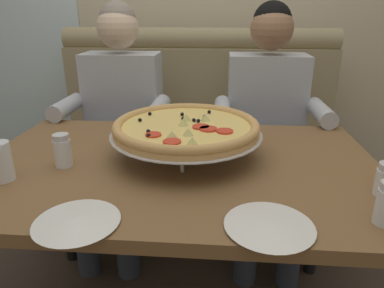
{
  "coord_description": "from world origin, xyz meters",
  "views": [
    {
      "loc": [
        0.14,
        -1.07,
        1.23
      ],
      "look_at": [
        0.04,
        0.09,
        0.78
      ],
      "focal_mm": 32.24,
      "sensor_mm": 36.0,
      "label": 1
    }
  ],
  "objects_px": {
    "dining_table": "(177,184)",
    "diner_left": "(119,116)",
    "shaker_oregano": "(63,153)",
    "drinking_glass": "(1,164)",
    "pizza": "(186,128)",
    "booth_bench": "(195,153)",
    "diner_right": "(267,119)",
    "plate_near_left": "(77,220)",
    "plate_near_right": "(269,224)"
  },
  "relations": [
    {
      "from": "dining_table",
      "to": "diner_left",
      "type": "relative_size",
      "value": 1.07
    },
    {
      "from": "dining_table",
      "to": "diner_left",
      "type": "height_order",
      "value": "diner_left"
    },
    {
      "from": "shaker_oregano",
      "to": "drinking_glass",
      "type": "bearing_deg",
      "value": -141.12
    },
    {
      "from": "pizza",
      "to": "drinking_glass",
      "type": "bearing_deg",
      "value": -156.15
    },
    {
      "from": "pizza",
      "to": "drinking_glass",
      "type": "xyz_separation_m",
      "value": [
        -0.54,
        -0.24,
        -0.05
      ]
    },
    {
      "from": "pizza",
      "to": "shaker_oregano",
      "type": "height_order",
      "value": "pizza"
    },
    {
      "from": "shaker_oregano",
      "to": "booth_bench",
      "type": "bearing_deg",
      "value": 69.09
    },
    {
      "from": "diner_right",
      "to": "pizza",
      "type": "relative_size",
      "value": 2.41
    },
    {
      "from": "dining_table",
      "to": "diner_right",
      "type": "relative_size",
      "value": 1.07
    },
    {
      "from": "diner_left",
      "to": "plate_near_left",
      "type": "height_order",
      "value": "diner_left"
    },
    {
      "from": "shaker_oregano",
      "to": "pizza",
      "type": "bearing_deg",
      "value": 17.4
    },
    {
      "from": "booth_bench",
      "to": "shaker_oregano",
      "type": "distance_m",
      "value": 1.11
    },
    {
      "from": "booth_bench",
      "to": "diner_left",
      "type": "relative_size",
      "value": 1.34
    },
    {
      "from": "dining_table",
      "to": "diner_right",
      "type": "distance_m",
      "value": 0.75
    },
    {
      "from": "diner_right",
      "to": "plate_near_left",
      "type": "distance_m",
      "value": 1.18
    },
    {
      "from": "diner_left",
      "to": "drinking_glass",
      "type": "xyz_separation_m",
      "value": [
        -0.13,
        -0.82,
        0.09
      ]
    },
    {
      "from": "pizza",
      "to": "drinking_glass",
      "type": "relative_size",
      "value": 4.35
    },
    {
      "from": "shaker_oregano",
      "to": "drinking_glass",
      "type": "xyz_separation_m",
      "value": [
        -0.14,
        -0.11,
        0.01
      ]
    },
    {
      "from": "pizza",
      "to": "drinking_glass",
      "type": "distance_m",
      "value": 0.59
    },
    {
      "from": "diner_left",
      "to": "plate_near_right",
      "type": "bearing_deg",
      "value": -57.05
    },
    {
      "from": "dining_table",
      "to": "pizza",
      "type": "bearing_deg",
      "value": 67.46
    },
    {
      "from": "diner_left",
      "to": "diner_right",
      "type": "bearing_deg",
      "value": 0.0
    },
    {
      "from": "booth_bench",
      "to": "plate_near_left",
      "type": "height_order",
      "value": "booth_bench"
    },
    {
      "from": "shaker_oregano",
      "to": "diner_right",
      "type": "bearing_deg",
      "value": 42.94
    },
    {
      "from": "plate_near_left",
      "to": "drinking_glass",
      "type": "distance_m",
      "value": 0.38
    },
    {
      "from": "shaker_oregano",
      "to": "plate_near_left",
      "type": "bearing_deg",
      "value": -61.89
    },
    {
      "from": "diner_left",
      "to": "plate_near_right",
      "type": "relative_size",
      "value": 5.88
    },
    {
      "from": "booth_bench",
      "to": "drinking_glass",
      "type": "bearing_deg",
      "value": -115.25
    },
    {
      "from": "dining_table",
      "to": "plate_near_right",
      "type": "bearing_deg",
      "value": -53.74
    },
    {
      "from": "shaker_oregano",
      "to": "plate_near_right",
      "type": "height_order",
      "value": "shaker_oregano"
    },
    {
      "from": "booth_bench",
      "to": "plate_near_right",
      "type": "height_order",
      "value": "booth_bench"
    },
    {
      "from": "booth_bench",
      "to": "shaker_oregano",
      "type": "relative_size",
      "value": 15.31
    },
    {
      "from": "booth_bench",
      "to": "dining_table",
      "type": "xyz_separation_m",
      "value": [
        0.0,
        -0.91,
        0.26
      ]
    },
    {
      "from": "diner_right",
      "to": "plate_near_left",
      "type": "relative_size",
      "value": 6.06
    },
    {
      "from": "dining_table",
      "to": "shaker_oregano",
      "type": "distance_m",
      "value": 0.4
    },
    {
      "from": "dining_table",
      "to": "plate_near_right",
      "type": "relative_size",
      "value": 6.32
    },
    {
      "from": "plate_near_right",
      "to": "pizza",
      "type": "bearing_deg",
      "value": 119.37
    },
    {
      "from": "booth_bench",
      "to": "plate_near_right",
      "type": "xyz_separation_m",
      "value": [
        0.27,
        -1.27,
        0.35
      ]
    },
    {
      "from": "dining_table",
      "to": "drinking_glass",
      "type": "height_order",
      "value": "drinking_glass"
    },
    {
      "from": "plate_near_right",
      "to": "drinking_glass",
      "type": "bearing_deg",
      "value": 166.41
    },
    {
      "from": "diner_right",
      "to": "drinking_glass",
      "type": "bearing_deg",
      "value": -137.67
    },
    {
      "from": "booth_bench",
      "to": "diner_left",
      "type": "distance_m",
      "value": 0.56
    },
    {
      "from": "diner_right",
      "to": "shaker_oregano",
      "type": "relative_size",
      "value": 11.42
    },
    {
      "from": "pizza",
      "to": "shaker_oregano",
      "type": "xyz_separation_m",
      "value": [
        -0.4,
        -0.12,
        -0.06
      ]
    },
    {
      "from": "pizza",
      "to": "plate_near_left",
      "type": "height_order",
      "value": "pizza"
    },
    {
      "from": "diner_right",
      "to": "plate_near_right",
      "type": "xyz_separation_m",
      "value": [
        -0.12,
        -1.0,
        0.04
      ]
    },
    {
      "from": "diner_right",
      "to": "shaker_oregano",
      "type": "distance_m",
      "value": 1.03
    },
    {
      "from": "diner_right",
      "to": "pizza",
      "type": "xyz_separation_m",
      "value": [
        -0.36,
        -0.58,
        0.14
      ]
    },
    {
      "from": "booth_bench",
      "to": "dining_table",
      "type": "height_order",
      "value": "booth_bench"
    },
    {
      "from": "diner_left",
      "to": "shaker_oregano",
      "type": "relative_size",
      "value": 11.42
    }
  ]
}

